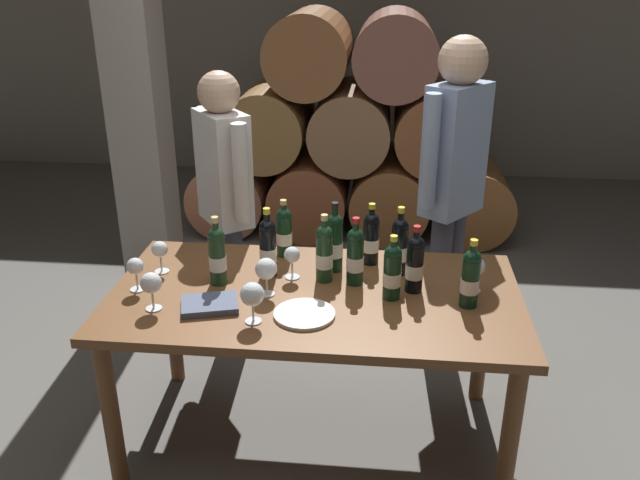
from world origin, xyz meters
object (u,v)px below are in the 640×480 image
(wine_glass_4, at_px, (475,267))
(wine_bottle_7, at_px, (371,238))
(wine_bottle_3, at_px, (470,277))
(wine_bottle_8, at_px, (415,263))
(dining_table, at_px, (315,311))
(wine_glass_5, at_px, (160,251))
(wine_bottle_10, at_px, (324,252))
(wine_bottle_1, at_px, (268,247))
(taster_seated_left, at_px, (225,193))
(wine_glass_1, at_px, (135,268))
(wine_bottle_2, at_px, (392,271))
(wine_glass_3, at_px, (252,295))
(wine_glass_6, at_px, (292,256))
(serving_plate, at_px, (304,314))
(wine_bottle_6, at_px, (284,231))
(wine_glass_0, at_px, (266,270))
(sommelier_presenting, at_px, (453,176))
(tasting_notebook, at_px, (210,305))
(wine_glass_2, at_px, (151,284))
(wine_bottle_0, at_px, (217,255))
(wine_bottle_4, at_px, (355,256))
(wine_bottle_5, at_px, (399,245))
(wine_bottle_9, at_px, (335,242))

(wine_glass_4, bearing_deg, wine_bottle_7, 151.96)
(wine_bottle_3, relative_size, wine_bottle_8, 0.98)
(dining_table, relative_size, wine_glass_5, 11.69)
(wine_bottle_7, height_order, wine_glass_5, wine_bottle_7)
(dining_table, height_order, wine_bottle_10, wine_bottle_10)
(wine_bottle_1, height_order, wine_bottle_10, wine_bottle_1)
(wine_bottle_7, xyz_separation_m, taster_seated_left, (-0.76, 0.41, 0.04))
(wine_glass_1, bearing_deg, wine_bottle_2, 2.10)
(wine_bottle_10, bearing_deg, wine_glass_5, 179.52)
(wine_bottle_10, xyz_separation_m, wine_glass_3, (-0.24, -0.38, -0.01))
(taster_seated_left, bearing_deg, wine_glass_6, -54.09)
(wine_bottle_1, distance_m, serving_plate, 0.41)
(wine_glass_3, height_order, wine_glass_4, wine_glass_3)
(wine_bottle_2, relative_size, wine_glass_1, 1.90)
(wine_glass_5, bearing_deg, serving_plate, -25.16)
(wine_bottle_6, relative_size, wine_glass_0, 1.67)
(wine_glass_6, xyz_separation_m, sommelier_presenting, (0.72, 0.63, 0.18))
(taster_seated_left, bearing_deg, wine_bottle_8, -34.91)
(tasting_notebook, bearing_deg, wine_glass_2, 172.73)
(wine_bottle_2, relative_size, wine_glass_3, 1.67)
(wine_glass_4, bearing_deg, wine_glass_2, -167.53)
(tasting_notebook, bearing_deg, wine_bottle_0, 78.44)
(wine_bottle_4, bearing_deg, wine_bottle_2, -36.48)
(wine_bottle_6, xyz_separation_m, wine_glass_1, (-0.56, -0.41, -0.02))
(wine_glass_6, bearing_deg, wine_bottle_2, -18.04)
(wine_bottle_7, bearing_deg, wine_bottle_8, -53.41)
(wine_bottle_2, bearing_deg, tasting_notebook, -167.69)
(wine_bottle_1, distance_m, wine_bottle_4, 0.38)
(wine_glass_4, distance_m, tasting_notebook, 1.09)
(dining_table, xyz_separation_m, wine_bottle_3, (0.62, -0.05, 0.22))
(wine_bottle_6, distance_m, sommelier_presenting, 0.90)
(wine_bottle_1, relative_size, wine_glass_1, 2.15)
(wine_bottle_5, distance_m, wine_glass_2, 1.05)
(wine_bottle_0, xyz_separation_m, wine_glass_6, (0.30, 0.08, -0.03))
(wine_glass_2, bearing_deg, serving_plate, 0.79)
(dining_table, height_order, wine_bottle_0, wine_bottle_0)
(wine_glass_3, bearing_deg, wine_bottle_7, 53.12)
(sommelier_presenting, bearing_deg, wine_glass_1, -149.16)
(wine_bottle_6, height_order, wine_bottle_10, wine_bottle_10)
(wine_bottle_1, bearing_deg, wine_bottle_3, -12.48)
(wine_bottle_0, bearing_deg, wine_glass_4, 1.86)
(wine_bottle_8, relative_size, wine_bottle_10, 0.96)
(wine_bottle_0, xyz_separation_m, wine_bottle_2, (0.73, -0.06, -0.01))
(wine_bottle_2, relative_size, wine_bottle_7, 0.96)
(tasting_notebook, height_order, sommelier_presenting, sommelier_presenting)
(wine_glass_5, bearing_deg, wine_glass_6, 0.29)
(wine_bottle_8, distance_m, wine_bottle_9, 0.38)
(wine_bottle_9, bearing_deg, wine_bottle_8, -25.48)
(wine_bottle_2, xyz_separation_m, wine_bottle_8, (0.09, 0.07, 0.01))
(wine_bottle_3, height_order, sommelier_presenting, sommelier_presenting)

